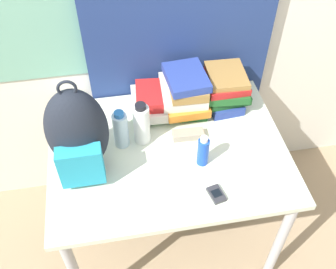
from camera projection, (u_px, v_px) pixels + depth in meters
wall_back at (149, 1)px, 1.84m from camera, size 6.00×0.06×2.50m
curtain_blue at (181, 5)px, 1.82m from camera, size 0.95×0.04×2.50m
desk at (168, 162)px, 1.92m from camera, size 1.11×0.84×0.77m
backpack at (78, 134)px, 1.64m from camera, size 0.26×0.25×0.48m
book_stack_left at (154, 102)px, 1.99m from camera, size 0.22×0.26×0.14m
book_stack_center at (185, 92)px, 1.97m from camera, size 0.24×0.29×0.23m
book_stack_right at (225, 88)px, 2.00m from camera, size 0.23×0.26×0.20m
water_bottle at (121, 130)px, 1.81m from camera, size 0.07×0.07×0.21m
sports_bottle at (142, 124)px, 1.82m from camera, size 0.08×0.08×0.23m
sunscreen_bottle at (203, 151)px, 1.74m from camera, size 0.05×0.05×0.17m
cell_phone at (216, 194)px, 1.67m from camera, size 0.07×0.10×0.02m
sunglasses_case at (188, 135)px, 1.89m from camera, size 0.15×0.06×0.04m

